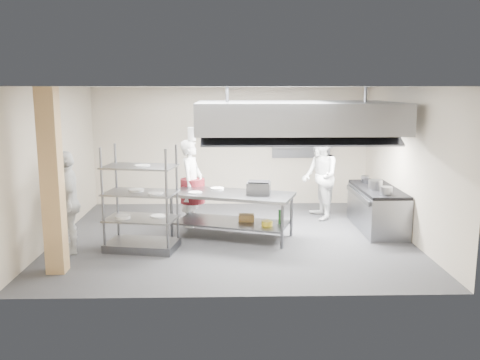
{
  "coord_description": "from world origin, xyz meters",
  "views": [
    {
      "loc": [
        -0.11,
        -9.92,
        2.99
      ],
      "look_at": [
        0.15,
        0.2,
        1.14
      ],
      "focal_mm": 38.0,
      "sensor_mm": 36.0,
      "label": 1
    }
  ],
  "objects_px": {
    "chef_head": "(192,183)",
    "chef_line": "(320,177)",
    "pass_rack": "(141,198)",
    "cooking_range": "(377,210)",
    "chef_plating": "(68,202)",
    "griddle": "(259,188)",
    "stockpot": "(375,185)",
    "island": "(232,215)"
  },
  "relations": [
    {
      "from": "pass_rack",
      "to": "chef_head",
      "type": "bearing_deg",
      "value": 74.02
    },
    {
      "from": "chef_plating",
      "to": "stockpot",
      "type": "height_order",
      "value": "chef_plating"
    },
    {
      "from": "chef_head",
      "to": "cooking_range",
      "type": "bearing_deg",
      "value": -78.97
    },
    {
      "from": "griddle",
      "to": "stockpot",
      "type": "height_order",
      "value": "griddle"
    },
    {
      "from": "griddle",
      "to": "cooking_range",
      "type": "bearing_deg",
      "value": 21.23
    },
    {
      "from": "cooking_range",
      "to": "chef_head",
      "type": "height_order",
      "value": "chef_head"
    },
    {
      "from": "chef_head",
      "to": "chef_line",
      "type": "bearing_deg",
      "value": -63.03
    },
    {
      "from": "chef_head",
      "to": "chef_plating",
      "type": "bearing_deg",
      "value": 146.78
    },
    {
      "from": "pass_rack",
      "to": "griddle",
      "type": "bearing_deg",
      "value": 27.37
    },
    {
      "from": "island",
      "to": "griddle",
      "type": "xyz_separation_m",
      "value": [
        0.53,
        -0.07,
        0.57
      ]
    },
    {
      "from": "island",
      "to": "chef_plating",
      "type": "height_order",
      "value": "chef_plating"
    },
    {
      "from": "chef_head",
      "to": "chef_line",
      "type": "distance_m",
      "value": 2.94
    },
    {
      "from": "stockpot",
      "to": "chef_head",
      "type": "bearing_deg",
      "value": 171.54
    },
    {
      "from": "chef_plating",
      "to": "griddle",
      "type": "xyz_separation_m",
      "value": [
        3.52,
        0.8,
        0.08
      ]
    },
    {
      "from": "chef_head",
      "to": "chef_plating",
      "type": "relative_size",
      "value": 1.0
    },
    {
      "from": "griddle",
      "to": "stockpot",
      "type": "relative_size",
      "value": 1.6
    },
    {
      "from": "island",
      "to": "stockpot",
      "type": "xyz_separation_m",
      "value": [
        2.98,
        0.34,
        0.54
      ]
    },
    {
      "from": "chef_head",
      "to": "pass_rack",
      "type": "bearing_deg",
      "value": 170.35
    },
    {
      "from": "pass_rack",
      "to": "chef_head",
      "type": "relative_size",
      "value": 1.03
    },
    {
      "from": "chef_head",
      "to": "griddle",
      "type": "height_order",
      "value": "chef_head"
    },
    {
      "from": "island",
      "to": "pass_rack",
      "type": "height_order",
      "value": "pass_rack"
    },
    {
      "from": "cooking_range",
      "to": "pass_rack",
      "type": "bearing_deg",
      "value": -165.35
    },
    {
      "from": "chef_line",
      "to": "stockpot",
      "type": "bearing_deg",
      "value": 34.57
    },
    {
      "from": "chef_line",
      "to": "griddle",
      "type": "xyz_separation_m",
      "value": [
        -1.49,
        -1.49,
        0.04
      ]
    },
    {
      "from": "cooking_range",
      "to": "chef_head",
      "type": "relative_size",
      "value": 1.06
    },
    {
      "from": "chef_head",
      "to": "chef_line",
      "type": "relative_size",
      "value": 0.96
    },
    {
      "from": "island",
      "to": "cooking_range",
      "type": "height_order",
      "value": "island"
    },
    {
      "from": "pass_rack",
      "to": "chef_line",
      "type": "bearing_deg",
      "value": 40.78
    },
    {
      "from": "pass_rack",
      "to": "cooking_range",
      "type": "bearing_deg",
      "value": 25.13
    },
    {
      "from": "griddle",
      "to": "stockpot",
      "type": "xyz_separation_m",
      "value": [
        2.45,
        0.4,
        -0.02
      ]
    },
    {
      "from": "island",
      "to": "griddle",
      "type": "bearing_deg",
      "value": 11.7
    },
    {
      "from": "cooking_range",
      "to": "chef_head",
      "type": "xyz_separation_m",
      "value": [
        -3.96,
        0.4,
        0.52
      ]
    },
    {
      "from": "chef_head",
      "to": "stockpot",
      "type": "relative_size",
      "value": 6.54
    },
    {
      "from": "pass_rack",
      "to": "chef_plating",
      "type": "height_order",
      "value": "pass_rack"
    },
    {
      "from": "island",
      "to": "pass_rack",
      "type": "xyz_separation_m",
      "value": [
        -1.69,
        -0.74,
        0.52
      ]
    },
    {
      "from": "island",
      "to": "chef_head",
      "type": "distance_m",
      "value": 1.35
    },
    {
      "from": "cooking_range",
      "to": "chef_line",
      "type": "xyz_separation_m",
      "value": [
        -1.07,
        0.92,
        0.56
      ]
    },
    {
      "from": "pass_rack",
      "to": "chef_plating",
      "type": "bearing_deg",
      "value": -163.96
    },
    {
      "from": "pass_rack",
      "to": "chef_line",
      "type": "distance_m",
      "value": 4.3
    },
    {
      "from": "stockpot",
      "to": "island",
      "type": "bearing_deg",
      "value": -173.56
    },
    {
      "from": "chef_line",
      "to": "chef_plating",
      "type": "relative_size",
      "value": 1.05
    },
    {
      "from": "cooking_range",
      "to": "chef_plating",
      "type": "bearing_deg",
      "value": -167.24
    }
  ]
}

